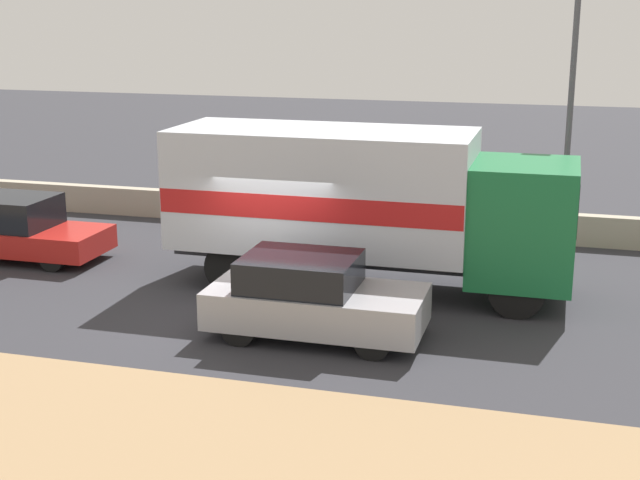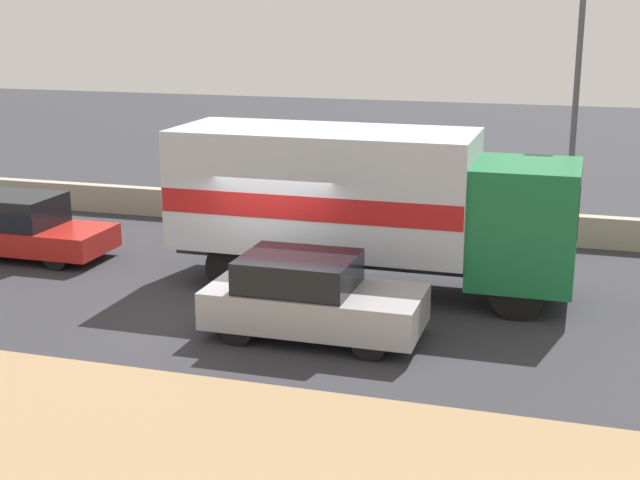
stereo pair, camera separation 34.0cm
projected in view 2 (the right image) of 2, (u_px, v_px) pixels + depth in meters
The scene contains 7 objects.
ground_plane at pixel (261, 311), 17.51m from camera, with size 80.00×80.00×0.00m, color #2D2D33.
dirt_shoulder_foreground at pixel (104, 453), 11.95m from camera, with size 60.00×5.39×0.04m.
stone_wall_backdrop at pixel (351, 215), 23.82m from camera, with size 60.00×0.35×0.78m.
street_lamp at pixel (576, 97), 20.44m from camera, with size 0.56×0.28×6.52m.
box_truck at pixel (360, 199), 18.49m from camera, with size 8.30×2.59×3.36m.
car_hatchback at pixel (311, 297), 16.04m from camera, with size 3.89×1.82×1.50m.
car_sedan_second at pixel (23, 227), 21.17m from camera, with size 4.02×1.76×1.49m.
Camera 2 is at (5.90, -15.52, 5.84)m, focal length 50.00 mm.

